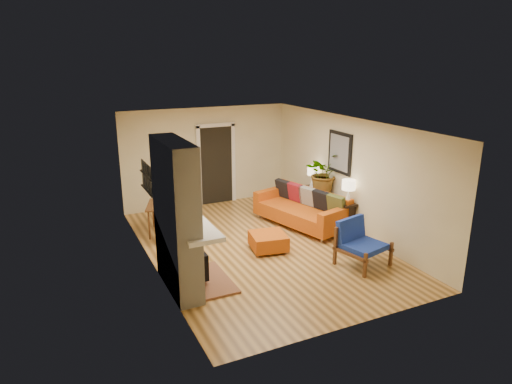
# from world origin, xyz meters

# --- Properties ---
(room_shell) EXTENTS (6.50, 6.50, 6.50)m
(room_shell) POSITION_xyz_m (0.60, 2.63, 1.24)
(room_shell) COLOR tan
(room_shell) RESTS_ON ground
(fireplace) EXTENTS (1.09, 1.68, 2.60)m
(fireplace) POSITION_xyz_m (-2.00, -1.00, 1.24)
(fireplace) COLOR white
(fireplace) RESTS_ON ground
(sofa) EXTENTS (1.55, 2.49, 0.91)m
(sofa) POSITION_xyz_m (1.50, 0.74, 0.40)
(sofa) COLOR silver
(sofa) RESTS_ON ground
(ottoman) EXTENTS (0.82, 0.82, 0.36)m
(ottoman) POSITION_xyz_m (0.07, -0.24, 0.21)
(ottoman) COLOR silver
(ottoman) RESTS_ON ground
(blue_chair) EXTENTS (1.01, 0.99, 0.88)m
(blue_chair) POSITION_xyz_m (1.37, -1.53, 0.47)
(blue_chair) COLOR brown
(blue_chair) RESTS_ON ground
(dining_table) EXTENTS (1.01, 1.58, 0.84)m
(dining_table) POSITION_xyz_m (-1.59, 1.65, 0.55)
(dining_table) COLOR brown
(dining_table) RESTS_ON ground
(console_table) EXTENTS (0.34, 1.85, 0.72)m
(console_table) POSITION_xyz_m (2.07, 0.56, 0.58)
(console_table) COLOR black
(console_table) RESTS_ON ground
(lamp_near) EXTENTS (0.30, 0.30, 0.54)m
(lamp_near) POSITION_xyz_m (2.07, -0.20, 1.06)
(lamp_near) COLOR white
(lamp_near) RESTS_ON console_table
(lamp_far) EXTENTS (0.30, 0.30, 0.54)m
(lamp_far) POSITION_xyz_m (2.07, 1.25, 1.06)
(lamp_far) COLOR white
(lamp_far) RESTS_ON console_table
(houseplant) EXTENTS (1.09, 1.02, 0.97)m
(houseplant) POSITION_xyz_m (2.06, 0.79, 1.21)
(houseplant) COLOR #1E5919
(houseplant) RESTS_ON console_table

